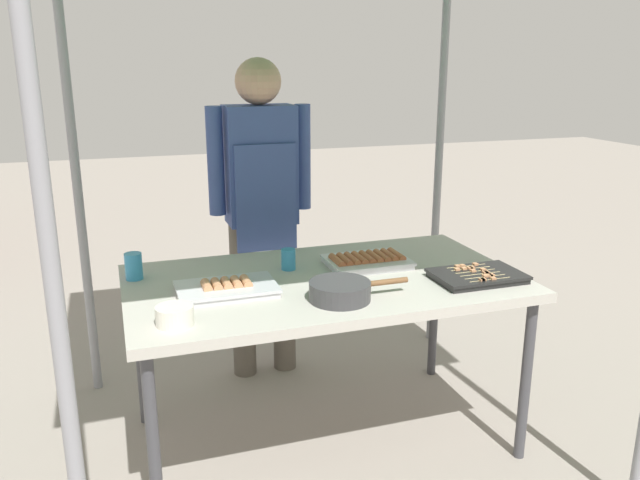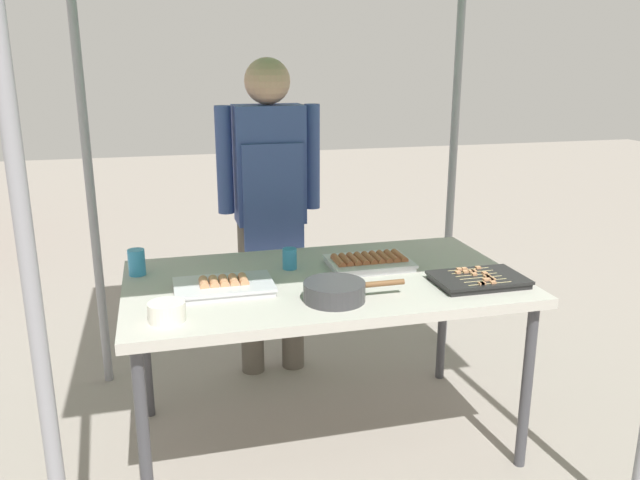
{
  "view_description": "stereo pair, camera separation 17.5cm",
  "coord_description": "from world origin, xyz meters",
  "px_view_note": "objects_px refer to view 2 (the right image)",
  "views": [
    {
      "loc": [
        -0.8,
        -2.35,
        1.62
      ],
      "look_at": [
        0.0,
        0.05,
        0.9
      ],
      "focal_mm": 35.79,
      "sensor_mm": 36.0,
      "label": 1
    },
    {
      "loc": [
        -0.63,
        -2.4,
        1.62
      ],
      "look_at": [
        0.0,
        0.05,
        0.9
      ],
      "focal_mm": 35.79,
      "sensor_mm": 36.0,
      "label": 2
    }
  ],
  "objects_px": {
    "drink_cup_near_edge": "(290,259)",
    "drink_cup_by_wok": "(137,262)",
    "tray_meat_skewers": "(478,280)",
    "cooking_wok": "(335,290)",
    "vendor_woman": "(270,194)",
    "condiment_bowl": "(167,312)",
    "tray_grilled_sausages": "(369,262)",
    "stall_table": "(323,290)",
    "tray_pork_links": "(224,286)"
  },
  "relations": [
    {
      "from": "drink_cup_near_edge",
      "to": "drink_cup_by_wok",
      "type": "relative_size",
      "value": 0.82
    },
    {
      "from": "tray_meat_skewers",
      "to": "drink_cup_by_wok",
      "type": "distance_m",
      "value": 1.4
    },
    {
      "from": "tray_meat_skewers",
      "to": "cooking_wok",
      "type": "relative_size",
      "value": 0.92
    },
    {
      "from": "cooking_wok",
      "to": "drink_cup_near_edge",
      "type": "relative_size",
      "value": 4.35
    },
    {
      "from": "cooking_wok",
      "to": "vendor_woman",
      "type": "distance_m",
      "value": 0.98
    },
    {
      "from": "drink_cup_by_wok",
      "to": "drink_cup_near_edge",
      "type": "bearing_deg",
      "value": -7.11
    },
    {
      "from": "condiment_bowl",
      "to": "vendor_woman",
      "type": "bearing_deg",
      "value": 61.57
    },
    {
      "from": "tray_grilled_sausages",
      "to": "tray_meat_skewers",
      "type": "height_order",
      "value": "tray_grilled_sausages"
    },
    {
      "from": "stall_table",
      "to": "tray_meat_skewers",
      "type": "distance_m",
      "value": 0.63
    },
    {
      "from": "stall_table",
      "to": "drink_cup_near_edge",
      "type": "relative_size",
      "value": 17.75
    },
    {
      "from": "tray_meat_skewers",
      "to": "vendor_woman",
      "type": "relative_size",
      "value": 0.22
    },
    {
      "from": "tray_pork_links",
      "to": "tray_grilled_sausages",
      "type": "bearing_deg",
      "value": 12.52
    },
    {
      "from": "tray_grilled_sausages",
      "to": "tray_pork_links",
      "type": "xyz_separation_m",
      "value": [
        -0.64,
        -0.14,
        -0.0
      ]
    },
    {
      "from": "tray_pork_links",
      "to": "vendor_woman",
      "type": "relative_size",
      "value": 0.23
    },
    {
      "from": "condiment_bowl",
      "to": "drink_cup_by_wok",
      "type": "xyz_separation_m",
      "value": [
        -0.11,
        0.53,
        0.02
      ]
    },
    {
      "from": "tray_grilled_sausages",
      "to": "drink_cup_near_edge",
      "type": "height_order",
      "value": "drink_cup_near_edge"
    },
    {
      "from": "stall_table",
      "to": "drink_cup_near_edge",
      "type": "bearing_deg",
      "value": 124.32
    },
    {
      "from": "cooking_wok",
      "to": "drink_cup_near_edge",
      "type": "height_order",
      "value": "drink_cup_near_edge"
    },
    {
      "from": "tray_grilled_sausages",
      "to": "vendor_woman",
      "type": "distance_m",
      "value": 0.72
    },
    {
      "from": "tray_grilled_sausages",
      "to": "tray_meat_skewers",
      "type": "bearing_deg",
      "value": -41.68
    },
    {
      "from": "cooking_wok",
      "to": "drink_cup_by_wok",
      "type": "xyz_separation_m",
      "value": [
        -0.72,
        0.49,
        0.02
      ]
    },
    {
      "from": "tray_grilled_sausages",
      "to": "vendor_woman",
      "type": "height_order",
      "value": "vendor_woman"
    },
    {
      "from": "stall_table",
      "to": "vendor_woman",
      "type": "xyz_separation_m",
      "value": [
        -0.09,
        0.71,
        0.27
      ]
    },
    {
      "from": "tray_pork_links",
      "to": "condiment_bowl",
      "type": "relative_size",
      "value": 2.95
    },
    {
      "from": "tray_pork_links",
      "to": "drink_cup_near_edge",
      "type": "xyz_separation_m",
      "value": [
        0.3,
        0.2,
        0.03
      ]
    },
    {
      "from": "tray_meat_skewers",
      "to": "tray_grilled_sausages",
      "type": "bearing_deg",
      "value": 138.32
    },
    {
      "from": "tray_grilled_sausages",
      "to": "tray_pork_links",
      "type": "bearing_deg",
      "value": -167.48
    },
    {
      "from": "tray_grilled_sausages",
      "to": "condiment_bowl",
      "type": "xyz_separation_m",
      "value": [
        -0.87,
        -0.39,
        0.01
      ]
    },
    {
      "from": "vendor_woman",
      "to": "stall_table",
      "type": "bearing_deg",
      "value": 97.28
    },
    {
      "from": "stall_table",
      "to": "vendor_woman",
      "type": "height_order",
      "value": "vendor_woman"
    },
    {
      "from": "tray_pork_links",
      "to": "cooking_wok",
      "type": "bearing_deg",
      "value": -27.84
    },
    {
      "from": "condiment_bowl",
      "to": "drink_cup_near_edge",
      "type": "relative_size",
      "value": 1.44
    },
    {
      "from": "tray_grilled_sausages",
      "to": "vendor_woman",
      "type": "bearing_deg",
      "value": 117.75
    },
    {
      "from": "tray_grilled_sausages",
      "to": "drink_cup_near_edge",
      "type": "xyz_separation_m",
      "value": [
        -0.34,
        0.06,
        0.02
      ]
    },
    {
      "from": "cooking_wok",
      "to": "condiment_bowl",
      "type": "bearing_deg",
      "value": -176.32
    },
    {
      "from": "tray_meat_skewers",
      "to": "drink_cup_near_edge",
      "type": "xyz_separation_m",
      "value": [
        -0.69,
        0.38,
        0.03
      ]
    },
    {
      "from": "stall_table",
      "to": "tray_pork_links",
      "type": "bearing_deg",
      "value": -173.53
    },
    {
      "from": "tray_grilled_sausages",
      "to": "drink_cup_by_wok",
      "type": "relative_size",
      "value": 3.21
    },
    {
      "from": "tray_grilled_sausages",
      "to": "stall_table",
      "type": "bearing_deg",
      "value": -157.47
    },
    {
      "from": "stall_table",
      "to": "cooking_wok",
      "type": "bearing_deg",
      "value": -94.48
    },
    {
      "from": "stall_table",
      "to": "condiment_bowl",
      "type": "xyz_separation_m",
      "value": [
        -0.63,
        -0.29,
        0.09
      ]
    },
    {
      "from": "tray_meat_skewers",
      "to": "condiment_bowl",
      "type": "distance_m",
      "value": 1.22
    },
    {
      "from": "drink_cup_near_edge",
      "to": "stall_table",
      "type": "bearing_deg",
      "value": -55.68
    },
    {
      "from": "stall_table",
      "to": "cooking_wok",
      "type": "distance_m",
      "value": 0.27
    },
    {
      "from": "drink_cup_near_edge",
      "to": "drink_cup_by_wok",
      "type": "distance_m",
      "value": 0.64
    },
    {
      "from": "tray_pork_links",
      "to": "cooking_wok",
      "type": "height_order",
      "value": "cooking_wok"
    },
    {
      "from": "vendor_woman",
      "to": "tray_meat_skewers",
      "type": "bearing_deg",
      "value": 126.1
    },
    {
      "from": "tray_meat_skewers",
      "to": "cooking_wok",
      "type": "bearing_deg",
      "value": -176.85
    },
    {
      "from": "tray_meat_skewers",
      "to": "tray_pork_links",
      "type": "height_order",
      "value": "tray_pork_links"
    },
    {
      "from": "vendor_woman",
      "to": "tray_grilled_sausages",
      "type": "bearing_deg",
      "value": 117.75
    }
  ]
}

